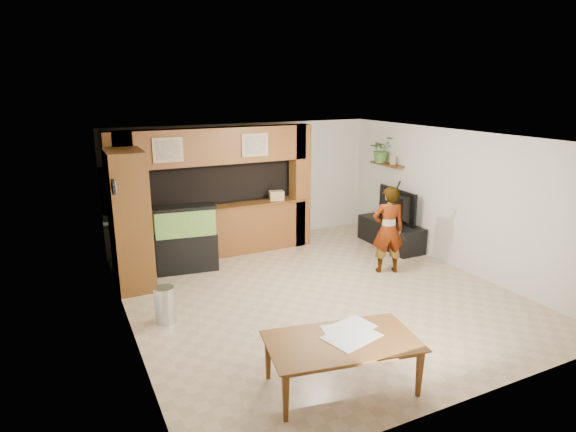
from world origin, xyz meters
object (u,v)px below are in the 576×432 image
person (388,230)px  dining_table (343,366)px  pantry_cabinet (129,220)px  television (392,206)px  aquarium (186,239)px

person → dining_table: person is taller
pantry_cabinet → television: (5.35, -0.21, -0.28)m
aquarium → person: bearing=-19.1°
television → pantry_cabinet: bearing=90.0°
dining_table → person: bearing=55.8°
pantry_cabinet → aquarium: 1.20m
aquarium → television: size_ratio=1.01×
dining_table → aquarium: bearing=108.7°
television → dining_table: 5.41m
pantry_cabinet → television: pantry_cabinet is taller
television → aquarium: bearing=85.5°
person → dining_table: bearing=66.3°
television → dining_table: television is taller
pantry_cabinet → person: 4.58m
person → aquarium: bearing=-5.9°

